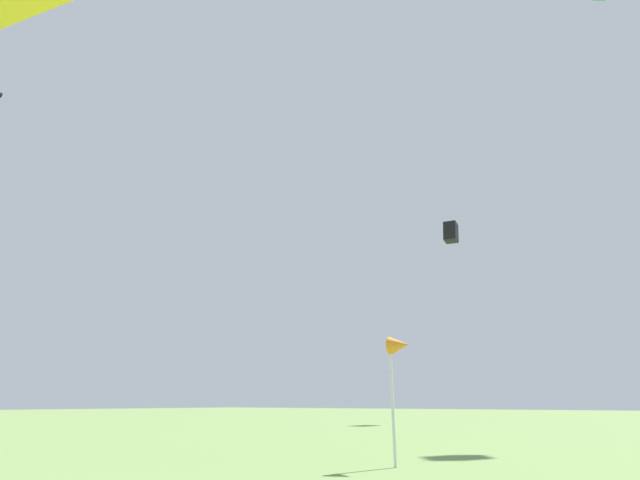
{
  "coord_description": "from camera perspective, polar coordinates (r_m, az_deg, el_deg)",
  "views": [
    {
      "loc": [
        2.09,
        0.12,
        0.78
      ],
      "look_at": [
        -0.14,
        3.19,
        2.08
      ],
      "focal_mm": 26.61,
      "sensor_mm": 36.0,
      "label": 1
    }
  ],
  "objects": [
    {
      "name": "distant_kite_black_low_left",
      "position": [
        23.66,
        15.46,
        0.9
      ],
      "size": [
        0.68,
        0.74,
        1.02
      ],
      "color": "black"
    },
    {
      "name": "marker_flag",
      "position": [
        6.61,
        9.39,
        -13.21
      ],
      "size": [
        0.3,
        0.24,
        1.63
      ],
      "color": "silver",
      "rests_on": "ground"
    }
  ]
}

